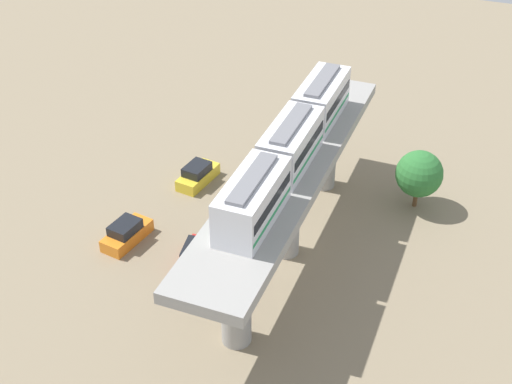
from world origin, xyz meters
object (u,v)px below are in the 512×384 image
Objects in this scene: train at (291,144)px; parked_car_yellow at (198,175)px; tree_near_viaduct at (419,174)px; parked_car_orange at (127,233)px; parked_car_red at (196,256)px.

parked_car_yellow is (9.94, -5.55, -8.28)m from train.
train is at bearing 158.73° from parked_car_yellow.
train is 14.08m from parked_car_yellow.
parked_car_orange is at bearing 32.93° from tree_near_viaduct.
tree_near_viaduct reaches higher than parked_car_red.
train reaches higher than tree_near_viaduct.
tree_near_viaduct reaches higher than parked_car_yellow.
tree_near_viaduct is (-17.67, -3.34, 2.31)m from parked_car_yellow.
parked_car_yellow is (-1.56, -9.11, 0.00)m from parked_car_orange.
tree_near_viaduct is at bearing -145.21° from parked_car_red.
parked_car_yellow is at bearing -90.71° from parked_car_orange.
parked_car_yellow is at bearing -74.73° from parked_car_red.
train is 4.16× the size of tree_near_viaduct.
parked_car_orange and parked_car_yellow have the same top height.
parked_car_red is (-6.00, 0.48, 0.00)m from parked_car_orange.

